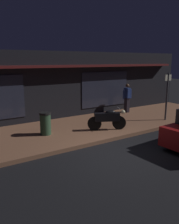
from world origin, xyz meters
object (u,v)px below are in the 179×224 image
object	(u,v)px
motorcycle	(108,119)
sign_post	(167,94)
person_bystander	(127,97)
trash_bin	(45,123)

from	to	relation	value
motorcycle	sign_post	world-z (taller)	sign_post
person_bystander	sign_post	distance (m)	2.53
sign_post	trash_bin	world-z (taller)	sign_post
sign_post	person_bystander	bearing A→B (deg)	100.43
motorcycle	sign_post	bearing A→B (deg)	-3.58
motorcycle	trash_bin	size ratio (longest dim) A/B	1.71
person_bystander	motorcycle	bearing A→B (deg)	-144.45
motorcycle	sign_post	distance (m)	3.66
motorcycle	sign_post	xyz separation A→B (m)	(3.55, -0.22, 0.86)
sign_post	trash_bin	size ratio (longest dim) A/B	2.58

